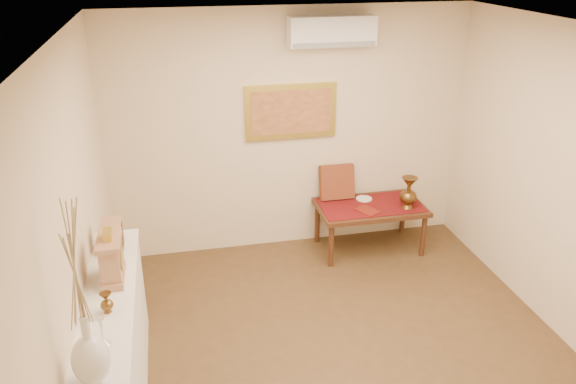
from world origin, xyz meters
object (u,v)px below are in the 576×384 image
object	(u,v)px
brass_urn_tall	(409,189)
display_ledge	(116,351)
low_table	(370,211)
wooden_chest	(113,235)
mantel_clock	(111,259)
white_vase	(80,299)

from	to	relation	value
brass_urn_tall	display_ledge	xyz separation A→B (m)	(-3.05, -1.73, -0.29)
low_table	wooden_chest	bearing A→B (deg)	-155.90
brass_urn_tall	low_table	size ratio (longest dim) A/B	0.37
display_ledge	mantel_clock	world-z (taller)	mantel_clock
brass_urn_tall	low_table	bearing A→B (deg)	158.37
white_vase	brass_urn_tall	distance (m)	4.09
brass_urn_tall	low_table	world-z (taller)	brass_urn_tall
white_vase	low_table	world-z (taller)	white_vase
white_vase	wooden_chest	world-z (taller)	white_vase
low_table	white_vase	bearing A→B (deg)	-134.34
white_vase	low_table	distance (m)	3.98
wooden_chest	low_table	world-z (taller)	wooden_chest
display_ledge	brass_urn_tall	bearing A→B (deg)	29.54
brass_urn_tall	wooden_chest	bearing A→B (deg)	-161.08
low_table	mantel_clock	bearing A→B (deg)	-147.84
white_vase	brass_urn_tall	xyz separation A→B (m)	(3.06, 2.60, -0.76)
brass_urn_tall	mantel_clock	size ratio (longest dim) A/B	1.07
white_vase	low_table	bearing A→B (deg)	45.66
white_vase	brass_urn_tall	bearing A→B (deg)	40.30
mantel_clock	wooden_chest	size ratio (longest dim) A/B	1.68
mantel_clock	display_ledge	bearing A→B (deg)	-98.14
brass_urn_tall	low_table	distance (m)	0.50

